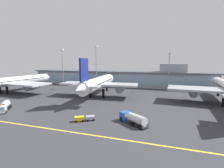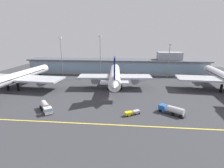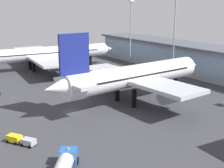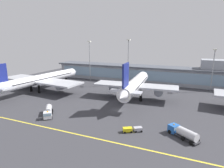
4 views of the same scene
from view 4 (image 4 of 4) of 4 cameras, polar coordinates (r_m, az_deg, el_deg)
The scene contains 11 objects.
ground_plane at distance 72.33m, azimuth 1.57°, elevation -7.86°, with size 180.00×180.00×0.00m, color #38383D.
taxiway_centreline_stripe at distance 54.28m, azimuth -7.31°, elevation -15.42°, with size 144.00×0.50×0.01m, color yellow.
terminal_building at distance 120.47m, azimuth 12.00°, elevation 3.06°, with size 126.74×14.00×15.33m.
airliner_near_left at distance 105.05m, azimuth -20.88°, elevation 1.24°, with size 47.60×58.94×16.19m.
airliner_near_right at distance 84.84m, azimuth 6.97°, elevation -0.17°, with size 37.41×47.81×17.95m.
fuel_tanker_truck at distance 70.32m, azimuth -18.65°, elevation -7.88°, with size 7.50×8.61×2.90m.
baggage_tug_near at distance 56.18m, azimuth 20.39°, elevation -13.43°, with size 8.75×7.27×2.90m.
service_truck_far at distance 56.30m, azimuth 6.13°, elevation -13.39°, with size 5.54×4.32×1.40m.
apron_light_mast_west at distance 108.96m, azimuth 4.92°, elevation 8.33°, with size 1.80×1.80×26.38m.
apron_light_mast_centre at distance 122.58m, azimuth -6.75°, elevation 8.54°, with size 1.80×1.80×25.37m.
apron_light_mast_east at distance 107.85m, azimuth 28.20°, elevation 5.42°, with size 1.80×1.80×21.73m.
Camera 4 is at (24.68, -62.93, 25.74)m, focal length 30.41 mm.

